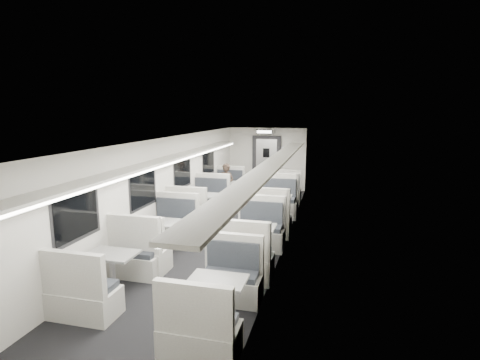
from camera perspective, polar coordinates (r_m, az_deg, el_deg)
The scene contains 19 objects.
room at distance 8.81m, azimuth -2.79°, elevation -1.57°, with size 3.24×12.24×2.64m.
booth_left_a at distance 12.43m, azimuth -2.64°, elevation -1.90°, with size 1.03×2.10×1.12m.
booth_left_b at distance 10.43m, azimuth -6.08°, elevation -4.22°, with size 1.11×2.24×1.20m.
booth_left_c at distance 8.20m, azimuth -12.27°, elevation -8.62°, with size 1.07×2.17×1.16m.
booth_left_d at distance 6.82m, azimuth -18.86°, elevation -13.22°, with size 1.00×2.03×1.09m.
booth_right_a at distance 12.01m, azimuth 6.53°, elevation -2.48°, with size 0.99×2.00×1.07m.
booth_right_b at distance 10.10m, azimuth 5.02°, elevation -4.61°, with size 1.15×2.33×1.24m.
booth_right_c at distance 7.69m, azimuth 1.90°, elevation -9.66°, with size 1.08×2.20×1.17m.
booth_right_d at distance 5.64m, azimuth -3.43°, elevation -17.95°, with size 0.99×2.00×1.07m.
passenger at distance 11.81m, azimuth -2.13°, elevation -0.89°, with size 0.52×0.34×1.42m, color black.
window_a at distance 12.43m, azimuth -4.80°, elevation 2.65°, with size 0.02×1.18×0.84m, color black.
window_b at distance 10.40m, azimuth -8.73°, elevation 1.02°, with size 0.02×1.18×0.84m, color black.
window_c at distance 8.45m, azimuth -14.51°, elevation -1.38°, with size 0.02×1.18×0.84m, color black.
window_d at distance 6.66m, azimuth -23.59°, elevation -5.11°, with size 0.02×1.18×0.84m, color black.
luggage_rack_left at distance 8.86m, azimuth -11.13°, elevation 3.01°, with size 0.46×10.40×0.09m.
luggage_rack_right at distance 8.12m, azimuth 4.98°, elevation 2.50°, with size 0.46×10.40×0.09m.
vestibule_door at distance 14.53m, azimuth 4.04°, elevation 2.56°, with size 1.10×0.13×2.10m.
exit_sign at distance 13.94m, azimuth 3.75°, elevation 7.35°, with size 0.62×0.12×0.16m.
wall_notice at distance 14.35m, azimuth 7.01°, elevation 4.26°, with size 0.32×0.02×0.40m, color white.
Camera 1 is at (2.52, -8.24, 3.04)m, focal length 28.00 mm.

